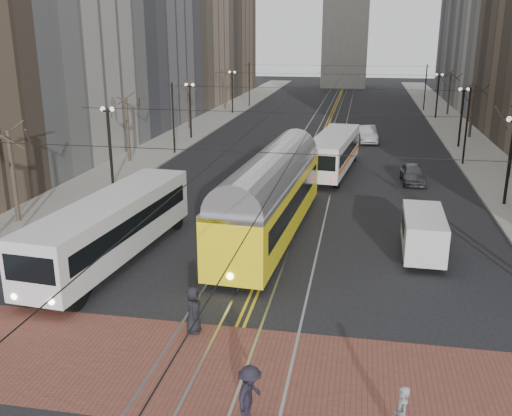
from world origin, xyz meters
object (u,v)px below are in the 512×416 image
at_px(pedestrian_a, 193,310).
at_px(pedestrian_d, 250,396).
at_px(transit_bus, 113,230).
at_px(rear_bus, 333,154).
at_px(streetcar, 271,204).
at_px(pedestrian_b, 401,415).
at_px(sedan_silver, 367,134).
at_px(sedan_grey, 413,173).
at_px(cargo_van, 423,235).

bearing_deg(pedestrian_a, pedestrian_d, -150.12).
xyz_separation_m(transit_bus, pedestrian_a, (5.96, -6.19, -0.68)).
bearing_deg(transit_bus, rear_bus, 69.96).
xyz_separation_m(rear_bus, pedestrian_a, (-3.74, -26.96, -0.63)).
bearing_deg(streetcar, pedestrian_b, -65.20).
bearing_deg(pedestrian_d, rear_bus, 11.84).
bearing_deg(pedestrian_d, transit_bus, 52.35).
bearing_deg(sedan_silver, sedan_grey, -84.79).
height_order(pedestrian_b, pedestrian_d, pedestrian_d).
bearing_deg(sedan_grey, rear_bus, 158.63).
bearing_deg(cargo_van, pedestrian_a, -132.57).
relative_size(streetcar, sedan_silver, 3.10).
relative_size(streetcar, pedestrian_b, 9.01).
bearing_deg(transit_bus, pedestrian_b, -34.71).
height_order(cargo_van, sedan_silver, cargo_van).
bearing_deg(pedestrian_a, transit_bus, 41.00).
height_order(streetcar, pedestrian_d, streetcar).
bearing_deg(rear_bus, sedan_grey, -13.08).
distance_m(transit_bus, streetcar, 8.69).
height_order(transit_bus, cargo_van, transit_bus).
bearing_deg(pedestrian_b, transit_bus, -138.63).
relative_size(transit_bus, streetcar, 0.82).
bearing_deg(rear_bus, transit_bus, -108.91).
bearing_deg(cargo_van, streetcar, 169.90).
height_order(rear_bus, sedan_grey, rear_bus).
distance_m(rear_bus, pedestrian_d, 31.83).
distance_m(transit_bus, sedan_grey, 24.46).
distance_m(streetcar, cargo_van, 8.27).
bearing_deg(pedestrian_b, pedestrian_d, -98.94).
height_order(transit_bus, pedestrian_b, transit_bus).
height_order(pedestrian_a, pedestrian_d, pedestrian_d).
bearing_deg(sedan_silver, rear_bus, -107.38).
distance_m(cargo_van, pedestrian_d, 15.65).
bearing_deg(cargo_van, sedan_silver, 96.44).
relative_size(cargo_van, pedestrian_a, 2.77).
bearing_deg(pedestrian_a, pedestrian_b, -126.35).
relative_size(transit_bus, pedestrian_d, 6.78).
bearing_deg(pedestrian_b, pedestrian_a, -132.40).
relative_size(sedan_silver, pedestrian_a, 2.78).
relative_size(sedan_grey, pedestrian_a, 2.29).
distance_m(sedan_grey, sedan_silver, 16.73).
distance_m(rear_bus, sedan_grey, 6.55).
distance_m(cargo_van, pedestrian_b, 14.54).
bearing_deg(pedestrian_d, cargo_van, -9.93).
xyz_separation_m(streetcar, sedan_silver, (5.28, 30.00, -1.02)).
height_order(cargo_van, sedan_grey, cargo_van).
distance_m(streetcar, pedestrian_a, 11.29).
bearing_deg(cargo_van, transit_bus, -166.11).
height_order(sedan_grey, sedan_silver, sedan_silver).
xyz_separation_m(streetcar, rear_bus, (2.59, 15.76, -0.30)).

